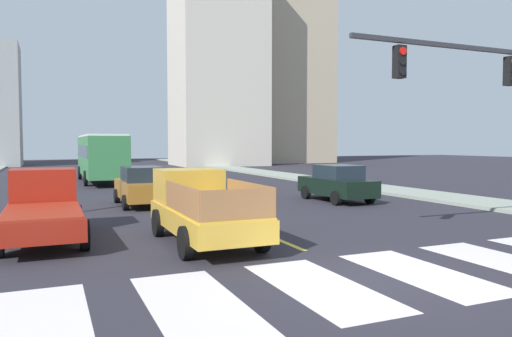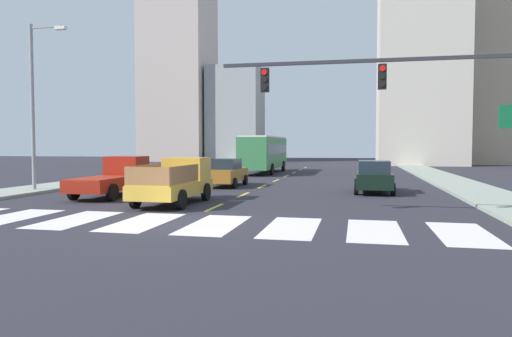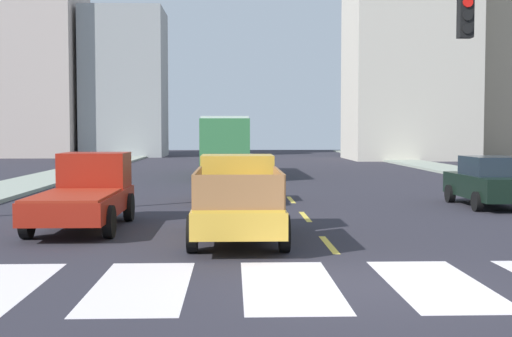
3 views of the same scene
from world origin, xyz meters
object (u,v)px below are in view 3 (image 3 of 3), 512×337
object	(u,v)px
pickup_dark	(86,193)
city_bus	(226,142)
sedan_mid	(490,182)
pickup_stakebed	(238,199)
sedan_far	(232,178)

from	to	relation	value
pickup_dark	city_bus	distance (m)	20.84
city_bus	sedan_mid	world-z (taller)	city_bus
city_bus	sedan_mid	size ratio (longest dim) A/B	2.45
pickup_stakebed	sedan_far	size ratio (longest dim) A/B	1.18
city_bus	pickup_dark	bearing A→B (deg)	-100.96
pickup_dark	pickup_stakebed	bearing A→B (deg)	-27.58
pickup_stakebed	sedan_mid	distance (m)	10.73
pickup_dark	sedan_far	distance (m)	7.50
pickup_dark	sedan_far	world-z (taller)	pickup_dark
city_bus	sedan_far	bearing A→B (deg)	-89.67
sedan_far	sedan_mid	xyz separation A→B (m)	(8.78, -2.06, 0.00)
pickup_dark	sedan_far	size ratio (longest dim) A/B	1.18
pickup_stakebed	city_bus	bearing A→B (deg)	91.02
sedan_far	sedan_mid	bearing A→B (deg)	-13.01
city_bus	sedan_mid	xyz separation A→B (m)	(9.13, -16.17, -1.09)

